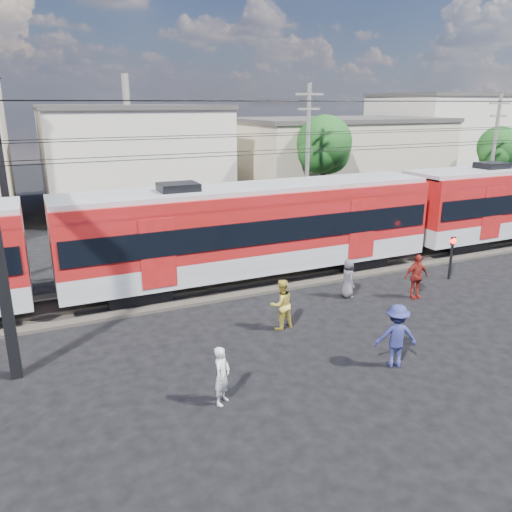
% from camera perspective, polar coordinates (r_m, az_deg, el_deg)
% --- Properties ---
extents(ground, '(120.00, 120.00, 0.00)m').
position_cam_1_polar(ground, '(15.84, 14.08, -11.44)').
color(ground, black).
rests_on(ground, ground).
extents(track_bed, '(70.00, 3.40, 0.12)m').
position_cam_1_polar(track_bed, '(22.02, 1.20, -2.45)').
color(track_bed, '#2D2823').
rests_on(track_bed, ground).
extents(rail_near, '(70.00, 0.12, 0.12)m').
position_cam_1_polar(rail_near, '(21.35, 2.07, -2.76)').
color(rail_near, '#59544C').
rests_on(rail_near, track_bed).
extents(rail_far, '(70.00, 0.12, 0.12)m').
position_cam_1_polar(rail_far, '(22.63, 0.38, -1.59)').
color(rail_far, '#59544C').
rests_on(rail_far, track_bed).
extents(commuter_train, '(50.30, 3.08, 4.17)m').
position_cam_1_polar(commuter_train, '(21.19, 0.27, 3.37)').
color(commuter_train, black).
rests_on(commuter_train, ground).
extents(catenary, '(70.00, 9.30, 7.52)m').
position_cam_1_polar(catenary, '(18.83, -23.46, 8.72)').
color(catenary, black).
rests_on(catenary, ground).
extents(building_midwest, '(12.24, 12.24, 7.30)m').
position_cam_1_polar(building_midwest, '(38.52, -14.14, 10.98)').
color(building_midwest, beige).
rests_on(building_midwest, ground).
extents(building_mideast, '(16.32, 10.20, 6.30)m').
position_cam_1_polar(building_mideast, '(41.85, 9.20, 11.03)').
color(building_mideast, '#B9AC8D').
rests_on(building_mideast, ground).
extents(building_east, '(10.20, 10.20, 8.30)m').
position_cam_1_polar(building_east, '(53.65, 19.70, 12.64)').
color(building_east, beige).
rests_on(building_east, ground).
extents(utility_pole_mid, '(1.80, 0.24, 8.50)m').
position_cam_1_polar(utility_pole_mid, '(29.90, 5.91, 11.46)').
color(utility_pole_mid, slate).
rests_on(utility_pole_mid, ground).
extents(utility_pole_east, '(1.80, 0.24, 8.00)m').
position_cam_1_polar(utility_pole_east, '(38.23, 25.50, 10.75)').
color(utility_pole_east, slate).
rests_on(utility_pole_east, ground).
extents(tree_near, '(3.82, 3.64, 6.72)m').
position_cam_1_polar(tree_near, '(34.17, 7.98, 12.30)').
color(tree_near, '#382619').
rests_on(tree_near, ground).
extents(tree_far, '(3.36, 3.12, 5.76)m').
position_cam_1_polar(tree_far, '(43.43, 26.00, 10.88)').
color(tree_far, '#382619').
rests_on(tree_far, ground).
extents(pedestrian_a, '(0.68, 0.67, 1.58)m').
position_cam_1_polar(pedestrian_a, '(13.08, -3.92, -13.46)').
color(pedestrian_a, silver).
rests_on(pedestrian_a, ground).
extents(pedestrian_b, '(0.92, 0.75, 1.77)m').
position_cam_1_polar(pedestrian_b, '(17.02, 2.90, -5.54)').
color(pedestrian_b, gold).
rests_on(pedestrian_b, ground).
extents(pedestrian_c, '(1.42, 1.13, 1.92)m').
position_cam_1_polar(pedestrian_c, '(15.20, 15.72, -8.78)').
color(pedestrian_c, navy).
rests_on(pedestrian_c, ground).
extents(pedestrian_d, '(1.08, 0.52, 1.80)m').
position_cam_1_polar(pedestrian_d, '(20.59, 17.83, -2.25)').
color(pedestrian_d, maroon).
rests_on(pedestrian_d, ground).
extents(pedestrian_e, '(0.63, 0.85, 1.57)m').
position_cam_1_polar(pedestrian_e, '(20.07, 10.47, -2.53)').
color(pedestrian_e, '#48474C').
rests_on(pedestrian_e, ground).
extents(crossing_signal, '(0.28, 0.28, 1.91)m').
position_cam_1_polar(crossing_signal, '(23.23, 21.49, 0.64)').
color(crossing_signal, black).
rests_on(crossing_signal, ground).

